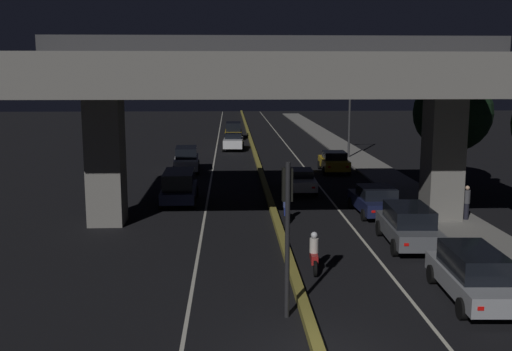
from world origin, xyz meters
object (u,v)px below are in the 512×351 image
at_px(car_silver_lead, 473,274).
at_px(car_taxi_yellow_fifth, 334,161).
at_px(traffic_light_left_of_median, 287,212).
at_px(motorcycle_red_filtering_near, 314,254).
at_px(car_white_third_oncoming, 233,142).
at_px(street_lamp, 346,102).
at_px(car_taxi_yellow_fourth_oncoming, 233,130).
at_px(pedestrian_on_sidewalk, 467,202).
at_px(car_grey_second, 408,225).
at_px(motorcycle_blue_filtering_mid, 286,208).
at_px(car_dark_blue_third, 375,200).
at_px(car_dark_blue_lead_oncoming, 179,186).
at_px(car_white_fourth, 299,179).
at_px(car_white_second_oncoming, 186,159).

height_order(car_silver_lead, car_taxi_yellow_fifth, car_silver_lead).
height_order(traffic_light_left_of_median, motorcycle_red_filtering_near, traffic_light_left_of_median).
height_order(car_white_third_oncoming, motorcycle_red_filtering_near, car_white_third_oncoming).
height_order(street_lamp, car_white_third_oncoming, street_lamp).
bearing_deg(car_taxi_yellow_fourth_oncoming, car_white_third_oncoming, 0.40).
height_order(street_lamp, pedestrian_on_sidewalk, street_lamp).
bearing_deg(pedestrian_on_sidewalk, car_taxi_yellow_fourth_oncoming, 106.16).
bearing_deg(car_grey_second, motorcycle_blue_filtering_mid, 48.80).
height_order(car_dark_blue_third, car_dark_blue_lead_oncoming, car_dark_blue_lead_oncoming).
height_order(car_white_fourth, motorcycle_red_filtering_near, motorcycle_red_filtering_near).
relative_size(traffic_light_left_of_median, pedestrian_on_sidewalk, 2.80).
relative_size(car_silver_lead, car_dark_blue_third, 1.09).
height_order(car_dark_blue_third, car_taxi_yellow_fifth, car_taxi_yellow_fifth).
relative_size(car_silver_lead, car_white_second_oncoming, 1.00).
height_order(car_silver_lead, car_dark_blue_lead_oncoming, car_dark_blue_lead_oncoming).
distance_m(car_taxi_yellow_fifth, car_dark_blue_lead_oncoming, 14.38).
xyz_separation_m(car_grey_second, motorcycle_blue_filtering_mid, (-4.64, 4.44, -0.27)).
bearing_deg(motorcycle_red_filtering_near, car_dark_blue_lead_oncoming, 30.24).
distance_m(car_dark_blue_third, pedestrian_on_sidewalk, 4.34).
bearing_deg(car_grey_second, car_dark_blue_third, 2.78).
bearing_deg(pedestrian_on_sidewalk, car_white_second_oncoming, 132.81).
bearing_deg(street_lamp, car_white_second_oncoming, -154.20).
distance_m(car_white_fourth, car_taxi_yellow_fourth_oncoming, 29.83).
relative_size(motorcycle_blue_filtering_mid, pedestrian_on_sidewalk, 1.11).
relative_size(traffic_light_left_of_median, street_lamp, 0.58).
relative_size(car_taxi_yellow_fifth, car_taxi_yellow_fourth_oncoming, 0.94).
height_order(car_silver_lead, car_white_third_oncoming, car_silver_lead).
xyz_separation_m(car_silver_lead, motorcycle_red_filtering_near, (-4.56, 3.08, -0.25)).
xyz_separation_m(car_taxi_yellow_fifth, car_dark_blue_lead_oncoming, (-10.30, -10.03, 0.17)).
bearing_deg(car_dark_blue_lead_oncoming, traffic_light_left_of_median, 14.88).
bearing_deg(pedestrian_on_sidewalk, car_dark_blue_lead_oncoming, 161.08).
relative_size(car_white_fourth, pedestrian_on_sidewalk, 2.94).
distance_m(street_lamp, motorcycle_blue_filtering_mid, 22.69).
distance_m(car_white_second_oncoming, motorcycle_blue_filtering_mid, 16.12).
bearing_deg(car_grey_second, car_white_third_oncoming, 15.03).
height_order(car_silver_lead, car_taxi_yellow_fourth_oncoming, car_taxi_yellow_fourth_oncoming).
relative_size(car_silver_lead, pedestrian_on_sidewalk, 2.84).
relative_size(car_dark_blue_third, car_white_fourth, 0.88).
distance_m(traffic_light_left_of_median, car_white_third_oncoming, 38.80).
bearing_deg(car_silver_lead, car_grey_second, 4.52).
bearing_deg(motorcycle_blue_filtering_mid, street_lamp, -14.62).
distance_m(car_white_second_oncoming, car_taxi_yellow_fourth_oncoming, 22.31).
height_order(traffic_light_left_of_median, pedestrian_on_sidewalk, traffic_light_left_of_median).
bearing_deg(car_dark_blue_lead_oncoming, street_lamp, 142.90).
bearing_deg(car_white_second_oncoming, car_taxi_yellow_fifth, 83.28).
relative_size(traffic_light_left_of_median, car_white_second_oncoming, 0.99).
relative_size(street_lamp, car_white_fourth, 1.65).
distance_m(traffic_light_left_of_median, car_taxi_yellow_fourth_oncoming, 48.59).
xyz_separation_m(car_dark_blue_third, car_white_fourth, (-3.15, 6.34, -0.04)).
relative_size(car_white_second_oncoming, car_white_third_oncoming, 1.15).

